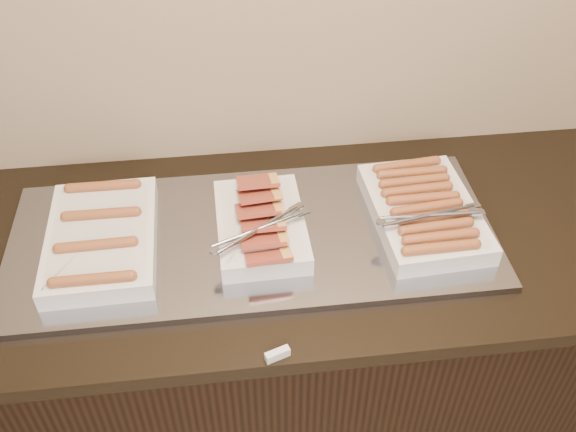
{
  "coord_description": "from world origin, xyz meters",
  "views": [
    {
      "loc": [
        -0.06,
        0.98,
        2.02
      ],
      "look_at": [
        0.08,
        2.13,
        0.97
      ],
      "focal_mm": 40.0,
      "sensor_mm": 36.0,
      "label": 1
    }
  ],
  "objects_px": {
    "warming_tray": "(253,237)",
    "dish_left": "(102,238)",
    "counter": "(261,347)",
    "dish_right": "(424,211)",
    "dish_center": "(261,225)"
  },
  "relations": [
    {
      "from": "dish_center",
      "to": "dish_right",
      "type": "bearing_deg",
      "value": -0.86
    },
    {
      "from": "warming_tray",
      "to": "dish_left",
      "type": "xyz_separation_m",
      "value": [
        -0.36,
        0.0,
        0.04
      ]
    },
    {
      "from": "dish_right",
      "to": "dish_left",
      "type": "bearing_deg",
      "value": 176.6
    },
    {
      "from": "warming_tray",
      "to": "dish_left",
      "type": "relative_size",
      "value": 3.09
    },
    {
      "from": "counter",
      "to": "dish_center",
      "type": "height_order",
      "value": "dish_center"
    },
    {
      "from": "dish_center",
      "to": "dish_right",
      "type": "relative_size",
      "value": 0.88
    },
    {
      "from": "counter",
      "to": "dish_left",
      "type": "height_order",
      "value": "dish_left"
    },
    {
      "from": "dish_center",
      "to": "counter",
      "type": "bearing_deg",
      "value": 158.52
    },
    {
      "from": "counter",
      "to": "dish_right",
      "type": "relative_size",
      "value": 5.31
    },
    {
      "from": "dish_left",
      "to": "dish_center",
      "type": "height_order",
      "value": "dish_center"
    },
    {
      "from": "counter",
      "to": "warming_tray",
      "type": "bearing_deg",
      "value": 180.0
    },
    {
      "from": "warming_tray",
      "to": "dish_center",
      "type": "bearing_deg",
      "value": -13.56
    },
    {
      "from": "dish_left",
      "to": "dish_right",
      "type": "relative_size",
      "value": 1.0
    },
    {
      "from": "counter",
      "to": "dish_center",
      "type": "distance_m",
      "value": 0.5
    },
    {
      "from": "warming_tray",
      "to": "counter",
      "type": "bearing_deg",
      "value": 0.0
    }
  ]
}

